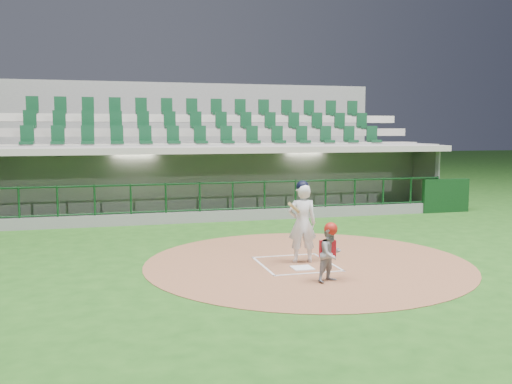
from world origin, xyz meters
TOP-DOWN VIEW (x-y plane):
  - ground at (0.00, 0.00)m, footprint 120.00×120.00m
  - dirt_circle at (0.30, -0.20)m, footprint 7.20×7.20m
  - home_plate at (0.00, -0.70)m, footprint 0.43×0.43m
  - batter_box_chalk at (0.00, -0.30)m, footprint 1.55×1.80m
  - dugout_structure at (0.05, 7.81)m, footprint 16.40×3.70m
  - seating_deck at (0.00, 10.91)m, footprint 17.00×6.72m
  - batter at (0.19, -0.15)m, footprint 0.88×0.90m
  - catcher at (0.16, -1.83)m, footprint 0.65×0.59m

SIDE VIEW (x-z plane):
  - ground at x=0.00m, z-range 0.00..0.00m
  - dirt_circle at x=0.30m, z-range 0.00..0.01m
  - batter_box_chalk at x=0.00m, z-range 0.01..0.02m
  - home_plate at x=0.00m, z-range 0.01..0.03m
  - catcher at x=0.16m, z-range 0.01..1.17m
  - batter at x=0.19m, z-range 0.01..1.83m
  - dugout_structure at x=0.05m, z-range -0.54..2.46m
  - seating_deck at x=0.00m, z-range -1.15..4.00m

